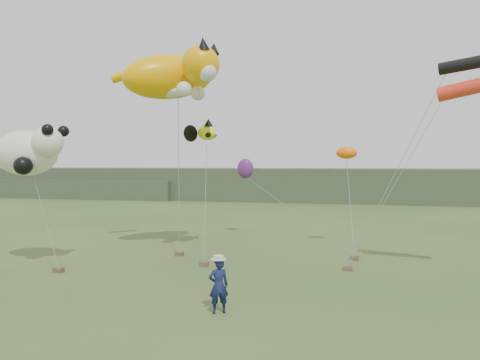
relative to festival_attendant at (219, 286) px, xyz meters
name	(u,v)px	position (x,y,z in m)	size (l,w,h in m)	color
ground	(221,298)	(-0.38, 1.59, -0.87)	(120.00, 120.00, 0.00)	#385123
headland	(291,185)	(-3.49, 46.28, 1.05)	(90.00, 13.00, 4.00)	#2D3D28
festival_attendant	(219,286)	(0.00, 0.00, 0.00)	(0.63, 0.42, 1.74)	#131B47
sandbag_anchors	(230,262)	(-1.41, 6.88, -0.77)	(12.85, 5.92, 0.20)	brown
cat_kite	(175,75)	(-4.76, 8.58, 8.35)	(6.67, 5.35, 3.01)	#F2A300
fish_kite	(199,133)	(-4.06, 10.37, 5.51)	(2.59, 1.69, 1.24)	#E2E408
panda_kite	(29,152)	(-10.16, 4.36, 4.37)	(3.63, 2.35, 2.25)	white
misc_kites	(278,164)	(-0.40, 14.63, 3.82)	(7.56, 3.54, 1.92)	orange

